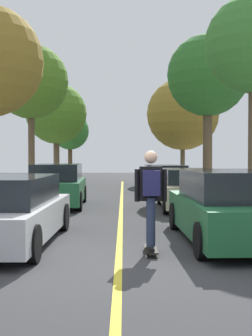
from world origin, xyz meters
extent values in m
plane|color=#353538|center=(0.00, 0.00, 0.00)|extent=(80.00, 80.00, 0.00)
cube|color=gold|center=(0.00, 4.00, 0.00)|extent=(0.12, 39.20, 0.01)
cube|color=#B7B7BC|center=(-2.23, 1.32, 0.49)|extent=(1.92, 4.71, 0.63)
cube|color=black|center=(-2.23, 1.27, 1.08)|extent=(1.67, 2.95, 0.55)
cylinder|color=black|center=(-1.42, -0.33, 0.32)|extent=(0.23, 0.64, 0.64)
cylinder|color=black|center=(-1.35, 2.94, 0.32)|extent=(0.23, 0.64, 0.64)
cube|color=#1E5B33|center=(-2.23, 8.13, 0.55)|extent=(1.92, 4.31, 0.74)
cube|color=black|center=(-2.23, 8.15, 1.20)|extent=(1.65, 2.68, 0.56)
cylinder|color=black|center=(-1.35, 6.74, 0.32)|extent=(0.24, 0.65, 0.64)
cylinder|color=black|center=(-3.01, 6.68, 0.32)|extent=(0.24, 0.65, 0.64)
cylinder|color=black|center=(-1.46, 9.58, 0.32)|extent=(0.24, 0.65, 0.64)
cylinder|color=black|center=(-3.11, 9.53, 0.32)|extent=(0.24, 0.65, 0.64)
cube|color=#1E5B33|center=(2.23, 1.54, 0.53)|extent=(1.99, 4.61, 0.71)
cube|color=black|center=(2.23, 1.47, 1.18)|extent=(1.71, 2.83, 0.58)
cylinder|color=black|center=(1.32, 3.09, 0.32)|extent=(0.24, 0.65, 0.64)
cylinder|color=black|center=(3.04, 3.14, 0.32)|extent=(0.24, 0.65, 0.64)
cylinder|color=black|center=(1.42, -0.06, 0.32)|extent=(0.24, 0.65, 0.64)
cube|color=#BCAD89|center=(2.23, 7.34, 0.52)|extent=(1.84, 4.24, 0.68)
cube|color=black|center=(2.23, 7.36, 1.10)|extent=(1.61, 2.77, 0.47)
cylinder|color=black|center=(1.42, 8.76, 0.32)|extent=(0.23, 0.64, 0.64)
cylinder|color=black|center=(3.08, 8.73, 0.32)|extent=(0.23, 0.64, 0.64)
cylinder|color=black|center=(1.38, 5.94, 0.32)|extent=(0.23, 0.64, 0.64)
cylinder|color=black|center=(3.04, 5.92, 0.32)|extent=(0.23, 0.64, 0.64)
cube|color=#38383D|center=(2.23, 13.92, 0.51)|extent=(1.94, 4.69, 0.65)
cube|color=black|center=(2.23, 13.95, 1.08)|extent=(1.67, 2.90, 0.50)
cylinder|color=black|center=(1.44, 15.56, 0.32)|extent=(0.24, 0.65, 0.64)
cylinder|color=black|center=(3.12, 15.51, 0.32)|extent=(0.24, 0.65, 0.64)
cylinder|color=black|center=(1.34, 12.32, 0.32)|extent=(0.24, 0.65, 0.64)
cylinder|color=black|center=(3.02, 12.27, 0.32)|extent=(0.24, 0.65, 0.64)
cube|color=#196066|center=(2.23, 19.60, 0.48)|extent=(1.88, 4.53, 0.60)
cube|color=black|center=(2.23, 19.62, 1.01)|extent=(1.65, 3.06, 0.45)
cylinder|color=black|center=(1.36, 21.16, 0.32)|extent=(0.22, 0.64, 0.64)
cylinder|color=black|center=(3.11, 21.16, 0.32)|extent=(0.22, 0.64, 0.64)
cylinder|color=black|center=(1.35, 18.04, 0.32)|extent=(0.22, 0.64, 0.64)
cylinder|color=black|center=(3.10, 18.03, 0.32)|extent=(0.22, 0.64, 0.64)
cylinder|color=brown|center=(-4.01, 12.51, 2.21)|extent=(0.29, 0.29, 4.14)
sphere|color=#4C7A23|center=(-4.01, 12.51, 5.05)|extent=(3.29, 3.29, 3.29)
cylinder|color=brown|center=(-4.01, 20.05, 1.72)|extent=(0.36, 0.36, 3.16)
sphere|color=#4C7A23|center=(-4.01, 20.05, 4.34)|extent=(3.69, 3.69, 3.69)
cylinder|color=#4C3823|center=(-4.01, 27.13, 1.51)|extent=(0.33, 0.33, 2.74)
sphere|color=#2D6B28|center=(-4.01, 27.13, 3.68)|extent=(2.87, 2.87, 2.87)
cylinder|color=brown|center=(4.01, 13.56, 2.17)|extent=(0.43, 0.43, 4.05)
sphere|color=#2D6B28|center=(4.01, 13.56, 5.52)|extent=(3.80, 3.80, 3.80)
cylinder|color=brown|center=(4.01, 22.55, 1.60)|extent=(0.30, 0.30, 2.93)
sphere|color=olive|center=(4.01, 22.55, 4.53)|extent=(4.77, 4.77, 4.77)
cube|color=black|center=(0.57, 0.38, 0.09)|extent=(0.22, 0.84, 0.02)
cylinder|color=beige|center=(0.47, 0.72, 0.03)|extent=(0.03, 0.06, 0.06)
cylinder|color=beige|center=(0.66, 0.72, 0.03)|extent=(0.03, 0.06, 0.06)
cylinder|color=beige|center=(0.47, 0.04, 0.03)|extent=(0.03, 0.06, 0.06)
cylinder|color=beige|center=(0.66, 0.04, 0.03)|extent=(0.03, 0.06, 0.06)
cube|color=#99999E|center=(0.57, 0.72, 0.07)|extent=(0.10, 0.04, 0.02)
cube|color=#99999E|center=(0.57, 0.04, 0.07)|extent=(0.10, 0.04, 0.02)
cube|color=black|center=(0.57, 0.60, 0.13)|extent=(0.10, 0.26, 0.06)
cube|color=black|center=(0.57, 0.16, 0.13)|extent=(0.10, 0.26, 0.06)
cylinder|color=#283351|center=(0.57, 0.50, 0.59)|extent=(0.15, 0.15, 0.86)
cylinder|color=#283351|center=(0.57, 0.26, 0.59)|extent=(0.15, 0.15, 0.86)
cube|color=black|center=(0.57, 0.38, 1.27)|extent=(0.40, 0.22, 0.61)
sphere|color=tan|center=(0.57, 0.38, 1.74)|extent=(0.23, 0.23, 0.23)
cylinder|color=black|center=(0.32, 0.38, 1.23)|extent=(0.09, 0.09, 0.58)
cylinder|color=black|center=(0.81, 0.38, 1.23)|extent=(0.09, 0.09, 0.58)
cube|color=#1E1E4C|center=(0.57, 0.18, 1.29)|extent=(0.30, 0.18, 0.44)
camera|label=1|loc=(0.08, -7.75, 1.76)|focal=48.78mm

